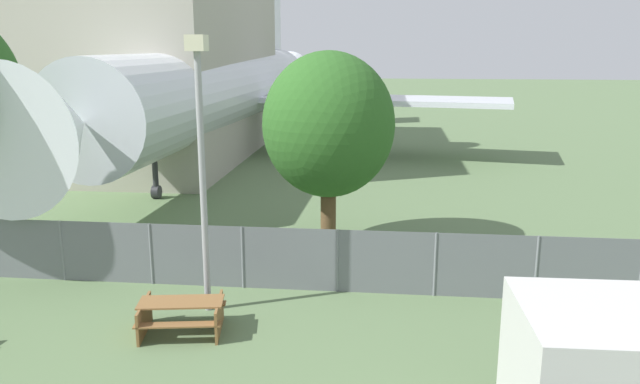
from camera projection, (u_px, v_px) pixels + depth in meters
The scene contains 5 objects.
perimeter_fence at pixel (243, 257), 16.68m from camera, with size 56.07×0.07×1.72m.
airplane at pixel (225, 90), 36.14m from camera, with size 33.25×41.39×12.50m.
picnic_bench_near_cabin at pixel (182, 313), 14.15m from camera, with size 2.09×1.69×0.76m.
tree_left_of_cabin at pixel (329, 125), 19.37m from camera, with size 4.13×4.13×6.25m.
light_mast at pixel (201, 145), 14.53m from camera, with size 0.44×0.44×6.63m.
Camera 1 is at (3.80, -4.33, 6.40)m, focal length 35.00 mm.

